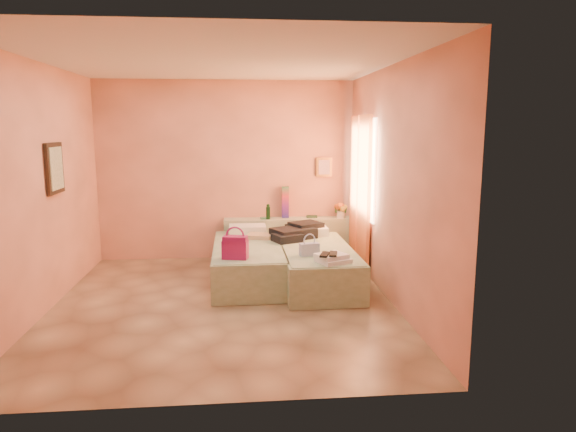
% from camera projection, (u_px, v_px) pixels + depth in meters
% --- Properties ---
extents(ground, '(4.50, 4.50, 0.00)m').
position_uv_depth(ground, '(224.00, 304.00, 6.12)').
color(ground, tan).
rests_on(ground, ground).
extents(room_walls, '(4.02, 4.51, 2.81)m').
position_uv_depth(room_walls, '(239.00, 151.00, 6.38)').
color(room_walls, '#F9A585').
rests_on(room_walls, ground).
extents(headboard_ledge, '(2.05, 0.30, 0.65)m').
position_uv_depth(headboard_ledge, '(289.00, 238.00, 8.21)').
color(headboard_ledge, '#ABBA98').
rests_on(headboard_ledge, ground).
extents(bed_left, '(0.92, 2.01, 0.50)m').
position_uv_depth(bed_left, '(249.00, 263.00, 7.01)').
color(bed_left, '#A4BA96').
rests_on(bed_left, ground).
extents(bed_right, '(0.92, 2.01, 0.50)m').
position_uv_depth(bed_right, '(316.00, 266.00, 6.87)').
color(bed_right, '#A4BA96').
rests_on(bed_right, ground).
extents(water_bottle, '(0.07, 0.07, 0.23)m').
position_uv_depth(water_bottle, '(268.00, 212.00, 8.05)').
color(water_bottle, '#163C1D').
rests_on(water_bottle, headboard_ledge).
extents(rainbow_box, '(0.12, 0.12, 0.50)m').
position_uv_depth(rainbow_box, '(285.00, 202.00, 8.17)').
color(rainbow_box, '#951256').
rests_on(rainbow_box, headboard_ledge).
extents(small_dish, '(0.14, 0.14, 0.03)m').
position_uv_depth(small_dish, '(264.00, 218.00, 8.10)').
color(small_dish, '#4E906E').
rests_on(small_dish, headboard_ledge).
extents(green_book, '(0.18, 0.14, 0.03)m').
position_uv_depth(green_book, '(312.00, 216.00, 8.23)').
color(green_book, '#23412C').
rests_on(green_book, headboard_ledge).
extents(flower_vase, '(0.26, 0.26, 0.29)m').
position_uv_depth(flower_vase, '(341.00, 209.00, 8.15)').
color(flower_vase, silver).
rests_on(flower_vase, headboard_ledge).
extents(magenta_handbag, '(0.33, 0.23, 0.28)m').
position_uv_depth(magenta_handbag, '(235.00, 247.00, 6.22)').
color(magenta_handbag, '#951256').
rests_on(magenta_handbag, bed_left).
extents(khaki_garment, '(0.41, 0.36, 0.06)m').
position_uv_depth(khaki_garment, '(260.00, 236.00, 7.39)').
color(khaki_garment, tan).
rests_on(khaki_garment, bed_left).
extents(clothes_pile, '(0.83, 0.83, 0.19)m').
position_uv_depth(clothes_pile, '(297.00, 232.00, 7.39)').
color(clothes_pile, black).
rests_on(clothes_pile, bed_right).
extents(blue_handbag, '(0.26, 0.15, 0.16)m').
position_uv_depth(blue_handbag, '(309.00, 249.00, 6.38)').
color(blue_handbag, '#425BA0').
rests_on(blue_handbag, bed_right).
extents(towel_stack, '(0.44, 0.42, 0.10)m').
position_uv_depth(towel_stack, '(333.00, 258.00, 6.06)').
color(towel_stack, white).
rests_on(towel_stack, bed_right).
extents(sandal_pair, '(0.24, 0.27, 0.02)m').
position_uv_depth(sandal_pair, '(329.00, 254.00, 6.00)').
color(sandal_pair, black).
rests_on(sandal_pair, towel_stack).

